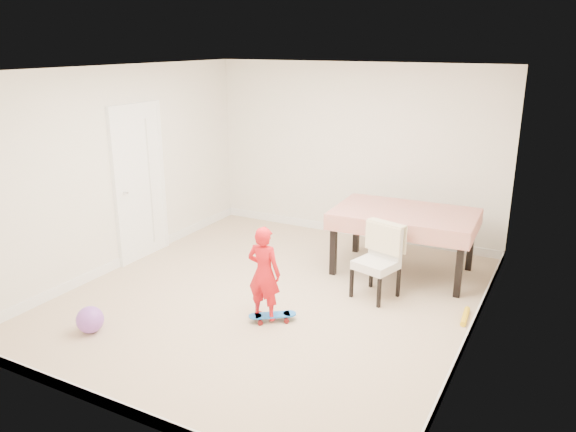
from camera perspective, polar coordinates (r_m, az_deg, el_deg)
The scene contains 17 objects.
ground at distance 6.69m, azimuth -1.57°, elevation -8.12°, with size 5.00×5.00×0.00m, color tan.
ceiling at distance 6.05m, azimuth -1.78°, elevation 14.52°, with size 4.50×5.00×0.04m, color white.
wall_back at distance 8.44m, azimuth 6.72°, elevation 6.46°, with size 4.50×0.04×2.60m, color silver.
wall_front at distance 4.37m, azimuth -17.98°, elevation -4.71°, with size 4.50×0.04×2.60m, color silver.
wall_left at distance 7.57m, azimuth -16.56°, elevation 4.60°, with size 0.04×5.00×2.60m, color silver.
wall_right at distance 5.53m, azimuth 18.84°, elevation -0.18°, with size 0.04×5.00×2.60m, color silver.
door at distance 7.84m, azimuth -14.84°, elevation 3.10°, with size 0.10×0.94×2.11m, color white.
baseboard_back at distance 8.76m, azimuth 6.46°, elevation -1.51°, with size 4.50×0.02×0.12m, color white.
baseboard_front at distance 4.95m, azimuth -16.67°, elevation -18.18°, with size 4.50×0.02×0.12m, color white.
baseboard_left at distance 7.93m, azimuth -15.85°, elevation -4.15°, with size 0.02×5.00×0.12m, color white.
baseboard_right at distance 6.01m, azimuth 17.77°, elevation -11.54°, with size 0.02×5.00×0.12m, color white.
dining_table at distance 7.35m, azimuth 11.60°, elevation -2.60°, with size 1.75×1.10×0.83m, color red, non-canonical shape.
dining_chair at distance 6.58m, azimuth 8.93°, elevation -4.62°, with size 0.48×0.56×0.88m, color white, non-canonical shape.
skateboard at distance 6.13m, azimuth -1.58°, elevation -10.28°, with size 0.51×0.19×0.08m, color blue, non-canonical shape.
child at distance 5.94m, azimuth -2.45°, elevation -6.12°, with size 0.37×0.25×1.03m, color red.
balloon at distance 6.21m, azimuth -19.47°, elevation -9.90°, with size 0.28×0.28×0.28m, color #9552C7.
foam_toy at distance 6.46m, azimuth 17.56°, elevation -9.70°, with size 0.06×0.06×0.40m, color yellow.
Camera 1 is at (2.99, -5.25, 2.88)m, focal length 35.00 mm.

